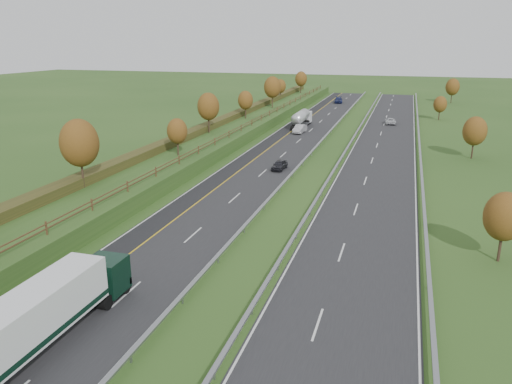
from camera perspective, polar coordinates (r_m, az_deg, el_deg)
ground at (r=75.40m, az=7.40°, el=3.26°), size 400.00×400.00×0.00m
near_carriageway at (r=81.75m, az=2.44°, el=4.47°), size 10.50×200.00×0.04m
far_carriageway at (r=79.43m, az=14.07°, el=3.60°), size 10.50×200.00×0.04m
hard_shoulder at (r=82.72m, az=-0.09°, el=4.64°), size 3.00×200.00×0.04m
lane_markings at (r=80.33m, az=6.86°, el=4.17°), size 26.75×200.00×0.01m
embankment_left at (r=85.60m, az=-6.06°, el=5.63°), size 12.00×200.00×2.00m
hedge_left at (r=86.09m, az=-7.33°, el=6.71°), size 2.20×180.00×1.10m
fence_left at (r=83.28m, az=-3.32°, el=6.59°), size 0.12×189.06×1.20m
median_barrier_near at (r=80.44m, az=6.39°, el=4.61°), size 0.32×200.00×0.71m
median_barrier_far at (r=79.72m, az=10.01°, el=4.34°), size 0.32×200.00×0.71m
outer_barrier_far at (r=79.28m, az=18.29°, el=3.67°), size 0.32×200.00×0.71m
trees_left at (r=81.51m, az=-6.85°, el=8.87°), size 6.64×164.30×7.66m
trees_far at (r=107.91m, az=22.25°, el=8.58°), size 8.45×118.60×7.12m
box_lorry at (r=32.14m, az=-23.90°, el=-13.19°), size 2.58×16.28×4.06m
road_tanker at (r=106.92m, az=5.24°, el=8.39°), size 2.40×11.22×3.46m
car_dark_near at (r=70.98m, az=2.71°, el=3.11°), size 1.81×3.99×1.33m
car_silver_mid at (r=99.95m, az=5.02°, el=7.21°), size 2.14×5.07×1.63m
car_small_far at (r=150.43m, az=9.41°, el=10.33°), size 3.01×5.88×1.63m
car_oncoming at (r=114.30m, az=15.11°, el=7.85°), size 2.60×4.99×1.34m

